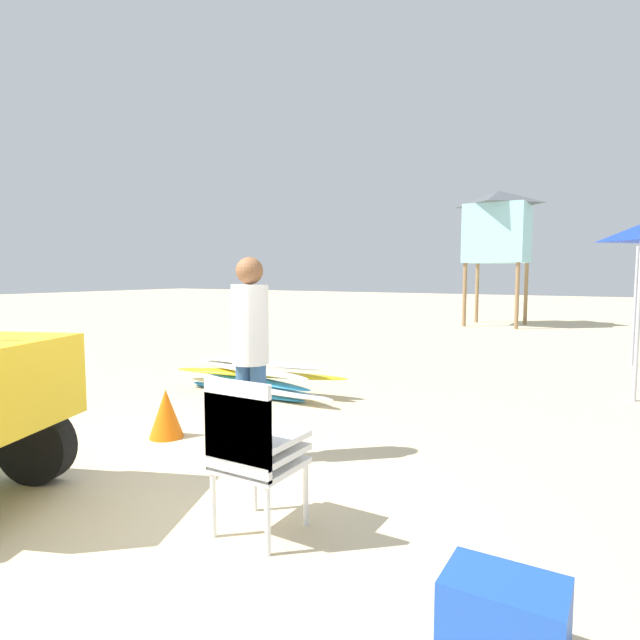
% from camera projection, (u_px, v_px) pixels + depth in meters
% --- Properties ---
extents(ground, '(80.00, 80.00, 0.00)m').
position_uv_depth(ground, '(111.00, 512.00, 3.60)').
color(ground, beige).
extents(stacked_plastic_chairs, '(0.48, 0.48, 1.02)m').
position_uv_depth(stacked_plastic_chairs, '(251.00, 444.00, 3.19)').
color(stacked_plastic_chairs, silver).
rests_on(stacked_plastic_chairs, ground).
extents(surfboard_pile, '(2.60, 0.89, 0.48)m').
position_uv_depth(surfboard_pile, '(253.00, 378.00, 7.07)').
color(surfboard_pile, '#268CCC').
rests_on(surfboard_pile, ground).
extents(lifeguard_near_center, '(0.32, 0.32, 1.79)m').
position_uv_depth(lifeguard_near_center, '(250.00, 345.00, 4.48)').
color(lifeguard_near_center, '#33598C').
rests_on(lifeguard_near_center, ground).
extents(lifeguard_tower, '(1.98, 1.98, 4.24)m').
position_uv_depth(lifeguard_tower, '(498.00, 227.00, 16.29)').
color(lifeguard_tower, olive).
rests_on(lifeguard_tower, ground).
extents(traffic_cone_near, '(0.35, 0.35, 0.49)m').
position_uv_depth(traffic_cone_near, '(166.00, 413.00, 5.22)').
color(traffic_cone_near, orange).
rests_on(traffic_cone_near, ground).
extents(cooler_box, '(0.49, 0.33, 0.39)m').
position_uv_depth(cooler_box, '(504.00, 624.00, 2.15)').
color(cooler_box, blue).
rests_on(cooler_box, ground).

